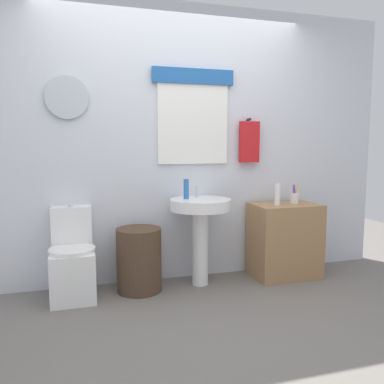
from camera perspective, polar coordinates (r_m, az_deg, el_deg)
name	(u,v)px	position (r m, az deg, el deg)	size (l,w,h in m)	color
ground_plane	(213,326)	(3.01, 3.03, -18.70)	(8.00, 8.00, 0.00)	slate
back_wall	(174,144)	(3.82, -2.63, 6.96)	(4.40, 0.18, 2.60)	silver
toilet	(73,262)	(3.58, -16.79, -9.66)	(0.38, 0.51, 0.78)	white
laundry_hamper	(139,260)	(3.59, -7.63, -9.63)	(0.40, 0.40, 0.56)	#4C3828
pedestal_sink	(200,219)	(3.64, 1.20, -3.91)	(0.56, 0.56, 0.80)	white
faucet	(196,192)	(3.72, 0.65, -0.01)	(0.03, 0.03, 0.10)	silver
wooden_cabinet	(284,240)	(4.04, 13.14, -6.74)	(0.64, 0.44, 0.72)	#9E754C
soap_bottle	(186,189)	(3.62, -0.84, 0.43)	(0.05, 0.05, 0.18)	#2D6BB7
lotion_bottle	(277,194)	(3.87, 12.19, -0.31)	(0.05, 0.05, 0.21)	white
toothbrush_cup	(295,198)	(4.04, 14.54, -0.81)	(0.08, 0.08, 0.19)	silver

